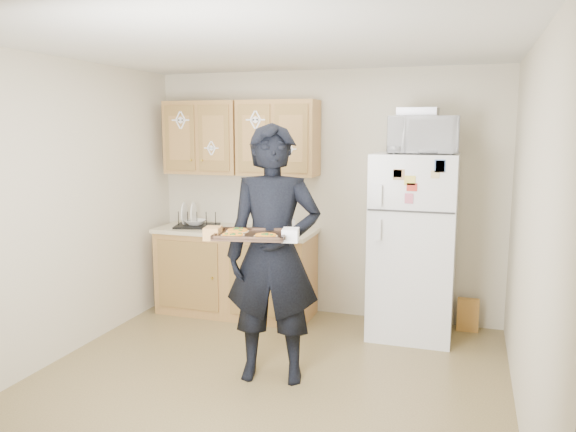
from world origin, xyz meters
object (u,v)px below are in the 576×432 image
at_px(person, 273,254).
at_px(dish_rack, 197,219).
at_px(baking_tray, 251,236).
at_px(refrigerator, 413,246).
at_px(microwave, 421,135).

xyz_separation_m(person, dish_rack, (-1.32, 1.32, 0.01)).
distance_m(baking_tray, dish_rack, 2.05).
xyz_separation_m(refrigerator, baking_tray, (-0.97, -1.58, 0.33)).
xyz_separation_m(refrigerator, person, (-0.91, -1.29, 0.13)).
relative_size(person, microwave, 3.29).
bearing_deg(baking_tray, person, 67.33).
height_order(refrigerator, person, person).
height_order(microwave, dish_rack, microwave).
distance_m(microwave, dish_rack, 2.44).
bearing_deg(refrigerator, person, -125.42).
bearing_deg(microwave, dish_rack, 168.40).
xyz_separation_m(refrigerator, microwave, (0.04, -0.05, 1.02)).
xyz_separation_m(refrigerator, dish_rack, (-2.23, 0.03, 0.14)).
height_order(baking_tray, dish_rack, baking_tray).
xyz_separation_m(baking_tray, microwave, (1.01, 1.53, 0.69)).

